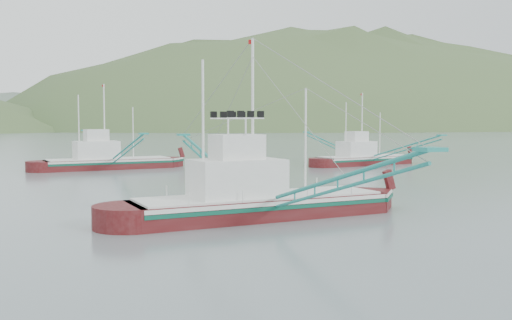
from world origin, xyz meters
name	(u,v)px	position (x,y,z in m)	size (l,w,h in m)	color
ground	(291,220)	(0.00, 0.00, 0.00)	(1200.00, 1200.00, 0.00)	slate
main_boat	(257,189)	(-1.62, 1.50, 1.73)	(16.22, 28.68, 11.64)	#470B0D
bg_boat_right	(363,151)	(27.05, 36.80, 1.84)	(14.82, 25.66, 10.51)	#470B0D
bg_boat_far	(108,154)	(-6.36, 41.88, 1.81)	(15.88, 27.81, 11.32)	#470B0D
headland_right	(341,129)	(240.00, 430.00, 0.00)	(684.00, 432.00, 306.00)	#435C2F
ridge_distant	(91,128)	(30.00, 560.00, 0.00)	(960.00, 400.00, 240.00)	slate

